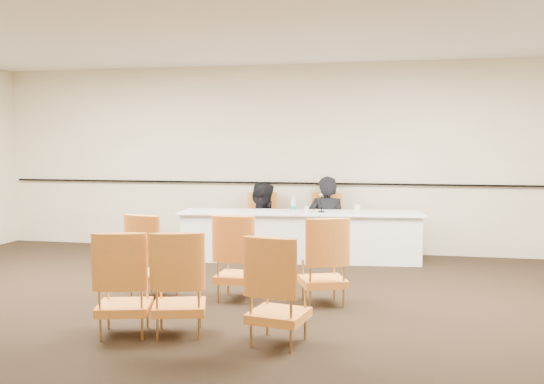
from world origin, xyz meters
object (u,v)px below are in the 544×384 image
at_px(panelist_second, 261,234).
at_px(panelist_main, 326,230).
at_px(aud_chair_back_right, 279,289).
at_px(aud_chair_front_right, 323,260).
at_px(water_bottle, 293,204).
at_px(panel_table, 300,236).
at_px(aud_chair_front_left, 154,256).
at_px(microphone, 321,203).
at_px(coffee_cup, 357,209).
at_px(panelist_main_chair, 326,224).
at_px(aud_chair_front_mid, 239,257).
at_px(aud_chair_back_mid, 179,282).
at_px(panelist_second_chair, 261,223).
at_px(aud_chair_back_left, 124,282).
at_px(drinking_glass, 306,209).

bearing_deg(panelist_second, panelist_main, -160.48).
bearing_deg(aud_chair_back_right, panelist_main, 101.66).
bearing_deg(aud_chair_front_right, panelist_second, 93.46).
relative_size(water_bottle, aud_chair_front_right, 0.26).
relative_size(panelist_second, aud_chair_back_right, 1.74).
distance_m(panel_table, aud_chair_front_left, 2.86).
height_order(microphone, coffee_cup, microphone).
bearing_deg(aud_chair_back_right, aud_chair_front_left, 153.18).
xyz_separation_m(panelist_main, coffee_cup, (0.52, -0.64, 0.41)).
relative_size(panelist_main_chair, aud_chair_front_mid, 1.00).
bearing_deg(aud_chair_front_left, aud_chair_back_mid, -43.12).
bearing_deg(panelist_main_chair, panelist_second_chair, -180.00).
bearing_deg(aud_chair_back_left, aud_chair_back_right, -14.61).
bearing_deg(panelist_second_chair, panelist_second, -109.95).
bearing_deg(coffee_cup, microphone, 175.35).
bearing_deg(aud_chair_back_right, water_bottle, 108.19).
bearing_deg(aud_chair_back_left, aud_chair_front_left, 85.68).
bearing_deg(panel_table, panelist_second_chair, 140.53).
distance_m(panel_table, microphone, 0.59).
distance_m(panelist_main, aud_chair_front_right, 3.05).
bearing_deg(coffee_cup, drinking_glass, -176.82).
distance_m(panelist_second, aud_chair_back_left, 4.35).
bearing_deg(panelist_second, aud_chair_front_left, 93.65).
distance_m(water_bottle, aud_chair_back_mid, 3.72).
bearing_deg(water_bottle, panelist_main_chair, 57.72).
relative_size(aud_chair_front_left, aud_chair_front_right, 1.00).
bearing_deg(aud_chair_front_left, aud_chair_back_right, -22.32).
distance_m(panelist_second, drinking_glass, 1.10).
distance_m(panelist_main, microphone, 0.77).
xyz_separation_m(panelist_second, aud_chair_front_mid, (0.41, -2.91, 0.17)).
bearing_deg(panelist_main, aud_chair_back_left, 68.37).
xyz_separation_m(aud_chair_front_right, aud_chair_back_left, (-1.62, -1.41, 0.00)).
bearing_deg(aud_chair_back_left, drinking_glass, 58.05).
relative_size(aud_chair_front_left, aud_chair_back_left, 1.00).
bearing_deg(coffee_cup, panelist_main, 128.95).
distance_m(panel_table, aud_chair_back_mid, 3.79).
relative_size(panel_table, aud_chair_front_left, 3.78).
bearing_deg(aud_chair_back_mid, coffee_cup, 53.26).
height_order(water_bottle, aud_chair_front_mid, water_bottle).
bearing_deg(drinking_glass, microphone, 21.64).
bearing_deg(aud_chair_back_right, panelist_second_chair, 115.09).
bearing_deg(aud_chair_back_mid, water_bottle, 66.92).
distance_m(panelist_main_chair, aud_chair_front_mid, 3.08).
relative_size(drinking_glass, coffee_cup, 0.72).
xyz_separation_m(panelist_second, aud_chair_front_left, (-0.53, -3.04, 0.17)).
height_order(aud_chair_front_left, aud_chair_front_mid, same).
relative_size(aud_chair_front_mid, aud_chair_back_right, 1.00).
relative_size(water_bottle, aud_chair_front_left, 0.26).
bearing_deg(aud_chair_front_right, water_bottle, 85.83).
height_order(drinking_glass, coffee_cup, coffee_cup).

